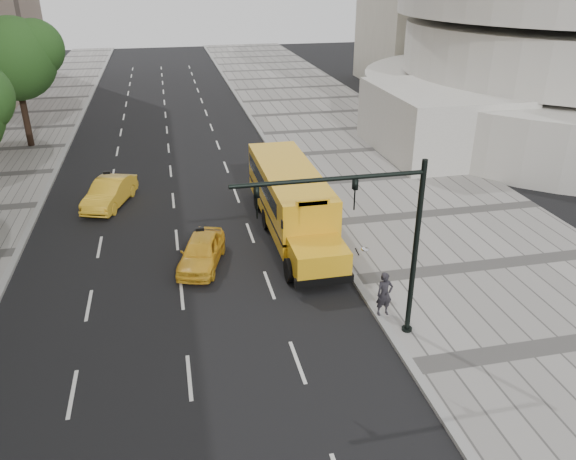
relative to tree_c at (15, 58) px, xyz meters
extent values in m
plane|color=black|center=(10.40, -17.29, -6.14)|extent=(140.00, 140.00, 0.00)
cube|color=gray|center=(22.40, -17.29, -6.06)|extent=(12.00, 140.00, 0.15)
cube|color=gray|center=(16.40, -17.29, -6.06)|extent=(0.30, 140.00, 0.15)
cube|color=gray|center=(2.40, -17.29, -6.06)|extent=(0.30, 140.00, 0.15)
cylinder|color=silver|center=(40.40, -3.29, -4.14)|extent=(32.00, 32.00, 4.00)
cube|color=silver|center=(27.40, -7.29, -3.94)|extent=(8.00, 10.00, 4.40)
cylinder|color=black|center=(-0.10, 0.00, -3.43)|extent=(0.44, 0.44, 5.41)
sphere|color=#1E4416|center=(-0.10, 0.00, -0.05)|extent=(5.47, 5.47, 5.47)
sphere|color=#1E4416|center=(1.26, 0.30, 0.55)|extent=(3.83, 3.83, 3.83)
cube|color=yellow|center=(14.90, -16.95, -4.36)|extent=(2.50, 9.00, 2.45)
cube|color=yellow|center=(14.90, -22.45, -5.04)|extent=(2.20, 2.00, 1.10)
cube|color=black|center=(14.90, -23.33, -5.59)|extent=(2.38, 0.25, 0.35)
cube|color=black|center=(14.90, -16.95, -4.89)|extent=(2.52, 9.00, 0.12)
cube|color=black|center=(14.90, -21.39, -3.89)|extent=(2.05, 0.10, 0.90)
cube|color=black|center=(14.90, -16.45, -3.89)|extent=(2.52, 7.50, 0.70)
cube|color=yellow|center=(14.90, -21.40, -3.09)|extent=(1.40, 0.12, 0.28)
ellipsoid|color=silver|center=(16.42, -23.85, -4.24)|extent=(0.32, 0.32, 0.14)
cylinder|color=black|center=(16.18, -23.63, -4.44)|extent=(0.36, 0.47, 0.58)
cylinder|color=black|center=(13.77, -22.15, -5.64)|extent=(0.30, 1.00, 1.00)
cylinder|color=black|center=(16.03, -22.15, -5.64)|extent=(0.30, 1.00, 1.00)
cylinder|color=black|center=(13.77, -16.95, -5.64)|extent=(0.30, 1.00, 1.00)
cylinder|color=black|center=(16.03, -16.95, -5.64)|extent=(0.30, 1.00, 1.00)
cylinder|color=black|center=(13.77, -14.45, -5.64)|extent=(0.30, 1.00, 1.00)
cylinder|color=black|center=(16.03, -14.45, -5.64)|extent=(0.30, 1.00, 1.00)
imported|color=yellow|center=(10.38, -20.04, -5.47)|extent=(2.62, 4.19, 1.33)
imported|color=yellow|center=(6.11, -12.26, -5.42)|extent=(2.87, 4.63, 1.44)
imported|color=#252228|center=(16.55, -25.46, -5.14)|extent=(0.64, 0.44, 1.70)
cylinder|color=black|center=(17.00, -26.58, -2.94)|extent=(0.18, 0.18, 6.40)
cylinder|color=black|center=(17.00, -26.58, -6.01)|extent=(0.36, 0.36, 0.25)
cylinder|color=black|center=(14.00, -26.58, -0.14)|extent=(6.00, 0.14, 0.14)
imported|color=black|center=(14.80, -26.58, -0.69)|extent=(0.16, 0.20, 1.00)
imported|color=black|center=(11.80, -26.58, -0.69)|extent=(0.16, 0.20, 1.00)
camera|label=1|loc=(9.44, -41.59, 5.59)|focal=35.00mm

